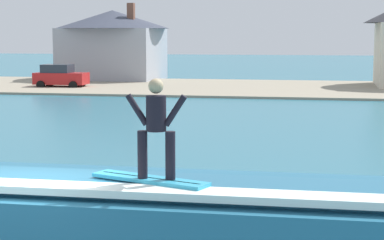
{
  "coord_description": "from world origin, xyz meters",
  "views": [
    {
      "loc": [
        4.71,
        -10.18,
        4.21
      ],
      "look_at": [
        1.5,
        6.63,
        2.07
      ],
      "focal_mm": 64.47,
      "sensor_mm": 36.0,
      "label": 1
    }
  ],
  "objects_px": {
    "car_near_shore": "(60,76)",
    "surfer": "(156,124)",
    "surfboard": "(150,179)",
    "wave_crest": "(129,230)",
    "house_with_chimney": "(113,42)"
  },
  "relations": [
    {
      "from": "car_near_shore",
      "to": "surfer",
      "type": "bearing_deg",
      "value": -66.41
    },
    {
      "from": "car_near_shore",
      "to": "surfboard",
      "type": "bearing_deg",
      "value": -66.53
    },
    {
      "from": "wave_crest",
      "to": "car_near_shore",
      "type": "xyz_separation_m",
      "value": [
        -16.93,
        39.64,
        0.07
      ]
    },
    {
      "from": "car_near_shore",
      "to": "house_with_chimney",
      "type": "relative_size",
      "value": 0.39
    },
    {
      "from": "surfer",
      "to": "house_with_chimney",
      "type": "distance_m",
      "value": 52.72
    },
    {
      "from": "wave_crest",
      "to": "surfboard",
      "type": "distance_m",
      "value": 1.24
    },
    {
      "from": "wave_crest",
      "to": "surfboard",
      "type": "bearing_deg",
      "value": -45.83
    },
    {
      "from": "wave_crest",
      "to": "house_with_chimney",
      "type": "xyz_separation_m",
      "value": [
        -15.71,
        49.53,
        2.61
      ]
    },
    {
      "from": "house_with_chimney",
      "to": "wave_crest",
      "type": "bearing_deg",
      "value": -72.4
    },
    {
      "from": "wave_crest",
      "to": "car_near_shore",
      "type": "height_order",
      "value": "car_near_shore"
    },
    {
      "from": "wave_crest",
      "to": "car_near_shore",
      "type": "relative_size",
      "value": 2.5
    },
    {
      "from": "surfer",
      "to": "car_near_shore",
      "type": "bearing_deg",
      "value": 113.59
    },
    {
      "from": "wave_crest",
      "to": "car_near_shore",
      "type": "distance_m",
      "value": 43.1
    },
    {
      "from": "surfboard",
      "to": "surfer",
      "type": "xyz_separation_m",
      "value": [
        0.13,
        -0.07,
        0.92
      ]
    },
    {
      "from": "surfboard",
      "to": "car_near_shore",
      "type": "relative_size",
      "value": 0.51
    }
  ]
}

